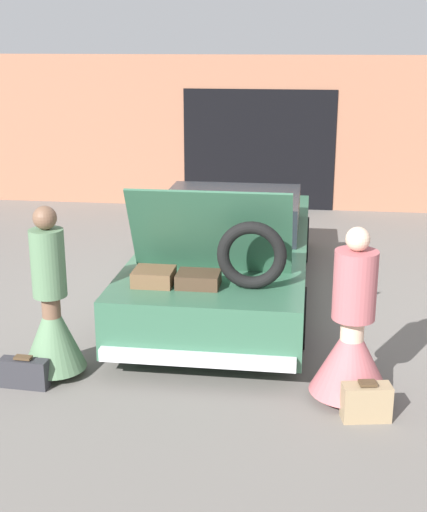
{
  "coord_description": "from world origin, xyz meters",
  "views": [
    {
      "loc": [
        0.96,
        -8.36,
        3.09
      ],
      "look_at": [
        0.0,
        -1.35,
        0.92
      ],
      "focal_mm": 50.0,
      "sensor_mm": 36.0,
      "label": 1
    }
  ],
  "objects": [
    {
      "name": "ground_plane",
      "position": [
        0.0,
        0.0,
        0.0
      ],
      "size": [
        40.0,
        40.0,
        0.0
      ],
      "primitive_type": "plane",
      "color": "slate"
    },
    {
      "name": "suitcase_beside_right_person",
      "position": [
        1.51,
        -2.88,
        0.16
      ],
      "size": [
        0.43,
        0.25,
        0.35
      ],
      "color": "#9E8460",
      "rests_on": "ground_plane"
    },
    {
      "name": "car",
      "position": [
        0.0,
        0.01,
        0.56
      ],
      "size": [
        1.95,
        5.01,
        1.7
      ],
      "color": "#336047",
      "rests_on": "ground_plane"
    },
    {
      "name": "person_left",
      "position": [
        -1.38,
        -2.43,
        0.59
      ],
      "size": [
        0.6,
        0.6,
        1.65
      ],
      "rotation": [
        0.0,
        0.0,
        -1.78
      ],
      "color": "brown",
      "rests_on": "ground_plane"
    },
    {
      "name": "person_right",
      "position": [
        1.38,
        -2.52,
        0.56
      ],
      "size": [
        0.71,
        0.71,
        1.58
      ],
      "rotation": [
        0.0,
        0.0,
        1.72
      ],
      "color": "beige",
      "rests_on": "ground_plane"
    },
    {
      "name": "suitcase_beside_left_person",
      "position": [
        -1.57,
        -2.72,
        0.14
      ],
      "size": [
        0.46,
        0.16,
        0.31
      ],
      "color": "#2D2D33",
      "rests_on": "ground_plane"
    },
    {
      "name": "garage_wall_back",
      "position": [
        0.0,
        4.87,
        1.39
      ],
      "size": [
        12.0,
        0.14,
        2.8
      ],
      "color": "#9E664C",
      "rests_on": "ground_plane"
    }
  ]
}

